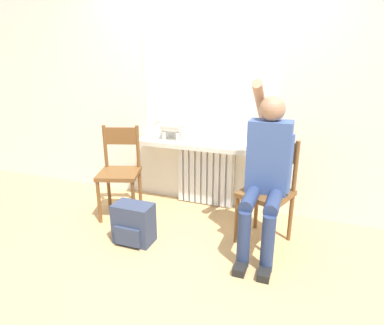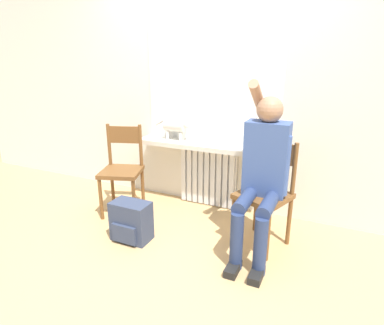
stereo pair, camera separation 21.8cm
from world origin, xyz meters
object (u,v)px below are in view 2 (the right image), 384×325
at_px(chair_right, 266,192).
at_px(cat, 176,126).
at_px(backpack, 131,222).
at_px(chair_left, 122,168).
at_px(person, 263,169).

distance_m(chair_right, cat, 1.25).
bearing_deg(backpack, chair_right, 22.55).
distance_m(chair_left, cat, 0.72).
distance_m(person, cat, 1.23).
height_order(chair_left, cat, cat).
bearing_deg(chair_left, chair_right, -18.66).
bearing_deg(chair_right, person, -76.98).
relative_size(person, backpack, 3.93).
relative_size(chair_left, person, 0.65).
xyz_separation_m(chair_right, cat, (-1.09, 0.47, 0.39)).
height_order(chair_right, cat, cat).
relative_size(chair_left, cat, 2.15).
bearing_deg(cat, chair_left, -128.98).
bearing_deg(person, backpack, -162.35).
bearing_deg(person, cat, 151.68).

